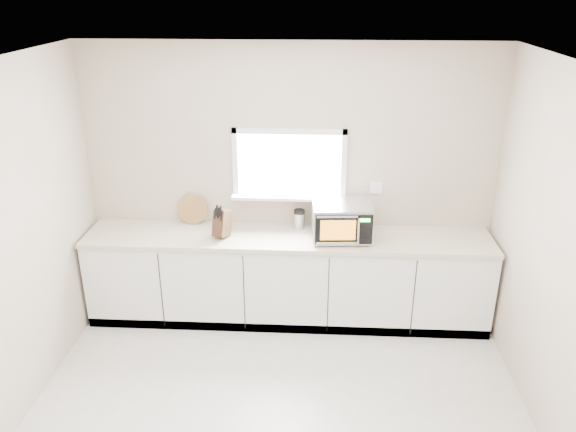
{
  "coord_description": "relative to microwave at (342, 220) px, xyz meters",
  "views": [
    {
      "loc": [
        0.28,
        -3.2,
        3.19
      ],
      "look_at": [
        0.01,
        1.55,
        1.18
      ],
      "focal_mm": 35.0,
      "sensor_mm": 36.0,
      "label": 1
    }
  ],
  "objects": [
    {
      "name": "cabinets",
      "position": [
        -0.51,
        0.04,
        -0.66
      ],
      "size": [
        3.92,
        0.6,
        0.88
      ],
      "primitive_type": "cube",
      "color": "white",
      "rests_on": "ground"
    },
    {
      "name": "coffee_grinder",
      "position": [
        -0.41,
        0.22,
        -0.09
      ],
      "size": [
        0.12,
        0.12,
        0.19
      ],
      "rotation": [
        0.0,
        0.0,
        0.11
      ],
      "color": "#B9BCC0",
      "rests_on": "countertop"
    },
    {
      "name": "cutting_board",
      "position": [
        -1.48,
        0.28,
        -0.03
      ],
      "size": [
        0.3,
        0.07,
        0.3
      ],
      "primitive_type": "cylinder",
      "rotation": [
        1.4,
        0.0,
        0.0
      ],
      "color": "#A27E3E",
      "rests_on": "countertop"
    },
    {
      "name": "back_wall",
      "position": [
        -0.51,
        0.33,
        0.26
      ],
      "size": [
        4.0,
        0.17,
        2.7
      ],
      "color": "beige",
      "rests_on": "ground"
    },
    {
      "name": "countertop",
      "position": [
        -0.51,
        0.03,
        -0.2
      ],
      "size": [
        3.92,
        0.64,
        0.04
      ],
      "primitive_type": "cube",
      "color": "beige",
      "rests_on": "cabinets"
    },
    {
      "name": "microwave",
      "position": [
        0.0,
        0.0,
        0.0
      ],
      "size": [
        0.57,
        0.46,
        0.35
      ],
      "rotation": [
        0.0,
        0.0,
        0.07
      ],
      "color": "black",
      "rests_on": "countertop"
    },
    {
      "name": "knife_block",
      "position": [
        -1.13,
        -0.03,
        -0.04
      ],
      "size": [
        0.19,
        0.26,
        0.34
      ],
      "rotation": [
        0.0,
        0.0,
        -0.34
      ],
      "color": "#412917",
      "rests_on": "countertop"
    }
  ]
}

